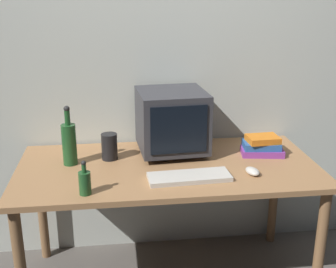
{
  "coord_description": "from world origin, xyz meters",
  "views": [
    {
      "loc": [
        -0.28,
        -2.23,
        1.69
      ],
      "look_at": [
        0.0,
        0.0,
        0.93
      ],
      "focal_mm": 47.21,
      "sensor_mm": 36.0,
      "label": 1
    }
  ],
  "objects_px": {
    "crt_monitor": "(172,121)",
    "book_stack": "(262,146)",
    "keyboard": "(189,177)",
    "metal_canister": "(109,147)",
    "computer_mouse": "(252,171)",
    "bottle_short": "(85,182)",
    "bottle_tall": "(69,143)"
  },
  "relations": [
    {
      "from": "crt_monitor",
      "to": "bottle_short",
      "type": "relative_size",
      "value": 2.42
    },
    {
      "from": "crt_monitor",
      "to": "bottle_tall",
      "type": "relative_size",
      "value": 1.24
    },
    {
      "from": "keyboard",
      "to": "bottle_short",
      "type": "relative_size",
      "value": 2.47
    },
    {
      "from": "computer_mouse",
      "to": "bottle_tall",
      "type": "relative_size",
      "value": 0.3
    },
    {
      "from": "keyboard",
      "to": "bottle_tall",
      "type": "height_order",
      "value": "bottle_tall"
    },
    {
      "from": "crt_monitor",
      "to": "bottle_tall",
      "type": "xyz_separation_m",
      "value": [
        -0.58,
        -0.11,
        -0.07
      ]
    },
    {
      "from": "computer_mouse",
      "to": "book_stack",
      "type": "bearing_deg",
      "value": 48.51
    },
    {
      "from": "computer_mouse",
      "to": "metal_canister",
      "type": "relative_size",
      "value": 0.67
    },
    {
      "from": "bottle_short",
      "to": "metal_canister",
      "type": "xyz_separation_m",
      "value": [
        0.12,
        0.43,
        0.01
      ]
    },
    {
      "from": "bottle_short",
      "to": "book_stack",
      "type": "distance_m",
      "value": 1.07
    },
    {
      "from": "keyboard",
      "to": "metal_canister",
      "type": "xyz_separation_m",
      "value": [
        -0.4,
        0.33,
        0.06
      ]
    },
    {
      "from": "crt_monitor",
      "to": "bottle_tall",
      "type": "distance_m",
      "value": 0.59
    },
    {
      "from": "metal_canister",
      "to": "book_stack",
      "type": "bearing_deg",
      "value": -2.46
    },
    {
      "from": "crt_monitor",
      "to": "book_stack",
      "type": "distance_m",
      "value": 0.54
    },
    {
      "from": "bottle_short",
      "to": "metal_canister",
      "type": "height_order",
      "value": "bottle_short"
    },
    {
      "from": "computer_mouse",
      "to": "bottle_short",
      "type": "bearing_deg",
      "value": 173.84
    },
    {
      "from": "keyboard",
      "to": "book_stack",
      "type": "relative_size",
      "value": 1.63
    },
    {
      "from": "bottle_tall",
      "to": "bottle_short",
      "type": "xyz_separation_m",
      "value": [
        0.1,
        -0.39,
        -0.06
      ]
    },
    {
      "from": "crt_monitor",
      "to": "book_stack",
      "type": "relative_size",
      "value": 1.6
    },
    {
      "from": "computer_mouse",
      "to": "book_stack",
      "type": "height_order",
      "value": "book_stack"
    },
    {
      "from": "metal_canister",
      "to": "crt_monitor",
      "type": "bearing_deg",
      "value": 9.69
    },
    {
      "from": "keyboard",
      "to": "book_stack",
      "type": "xyz_separation_m",
      "value": [
        0.48,
        0.29,
        0.04
      ]
    },
    {
      "from": "keyboard",
      "to": "computer_mouse",
      "type": "distance_m",
      "value": 0.34
    },
    {
      "from": "keyboard",
      "to": "crt_monitor",
      "type": "bearing_deg",
      "value": 92.46
    },
    {
      "from": "computer_mouse",
      "to": "bottle_tall",
      "type": "bearing_deg",
      "value": 150.24
    },
    {
      "from": "crt_monitor",
      "to": "book_stack",
      "type": "height_order",
      "value": "crt_monitor"
    },
    {
      "from": "book_stack",
      "to": "bottle_tall",
      "type": "bearing_deg",
      "value": -179.48
    },
    {
      "from": "computer_mouse",
      "to": "bottle_short",
      "type": "distance_m",
      "value": 0.86
    },
    {
      "from": "computer_mouse",
      "to": "bottle_tall",
      "type": "xyz_separation_m",
      "value": [
        -0.95,
        0.26,
        0.11
      ]
    },
    {
      "from": "computer_mouse",
      "to": "bottle_tall",
      "type": "distance_m",
      "value": 1.0
    },
    {
      "from": "crt_monitor",
      "to": "bottle_tall",
      "type": "height_order",
      "value": "crt_monitor"
    },
    {
      "from": "crt_monitor",
      "to": "computer_mouse",
      "type": "relative_size",
      "value": 4.12
    }
  ]
}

